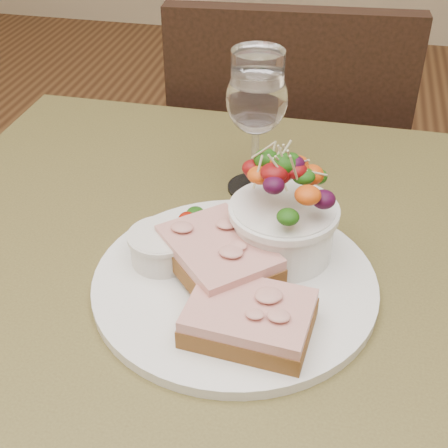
% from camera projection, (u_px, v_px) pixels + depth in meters
% --- Properties ---
extents(cafe_table, '(0.80, 0.80, 0.75)m').
position_uv_depth(cafe_table, '(219.00, 338.00, 0.75)').
color(cafe_table, '#4B4220').
rests_on(cafe_table, ground).
extents(chair_far, '(0.45, 0.45, 0.90)m').
position_uv_depth(chair_far, '(280.00, 247.00, 1.47)').
color(chair_far, black).
rests_on(chair_far, ground).
extents(dinner_plate, '(0.30, 0.30, 0.01)m').
position_uv_depth(dinner_plate, '(235.00, 283.00, 0.67)').
color(dinner_plate, white).
rests_on(dinner_plate, cafe_table).
extents(sandwich_front, '(0.13, 0.10, 0.03)m').
position_uv_depth(sandwich_front, '(249.00, 318.00, 0.59)').
color(sandwich_front, '#4B3014').
rests_on(sandwich_front, dinner_plate).
extents(sandwich_back, '(0.15, 0.15, 0.03)m').
position_uv_depth(sandwich_back, '(218.00, 255.00, 0.66)').
color(sandwich_back, '#4B3014').
rests_on(sandwich_back, dinner_plate).
extents(ramekin, '(0.07, 0.07, 0.04)m').
position_uv_depth(ramekin, '(161.00, 246.00, 0.68)').
color(ramekin, silver).
rests_on(ramekin, dinner_plate).
extents(salad_bowl, '(0.11, 0.11, 0.13)m').
position_uv_depth(salad_bowl, '(284.00, 208.00, 0.66)').
color(salad_bowl, white).
rests_on(salad_bowl, dinner_plate).
extents(garnish, '(0.05, 0.04, 0.02)m').
position_uv_depth(garnish, '(196.00, 221.00, 0.73)').
color(garnish, '#0E3509').
rests_on(garnish, dinner_plate).
extents(wine_glass, '(0.08, 0.08, 0.18)m').
position_uv_depth(wine_glass, '(257.00, 103.00, 0.76)').
color(wine_glass, white).
rests_on(wine_glass, cafe_table).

